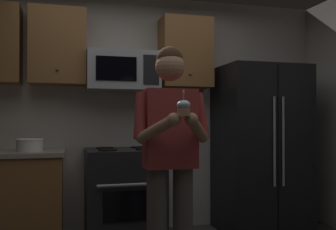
% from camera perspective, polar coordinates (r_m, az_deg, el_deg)
% --- Properties ---
extents(wall_back, '(4.40, 0.10, 2.60)m').
position_cam_1_polar(wall_back, '(4.24, -5.37, 0.41)').
color(wall_back, beige).
rests_on(wall_back, ground).
extents(oven_range, '(0.76, 0.70, 0.93)m').
position_cam_1_polar(oven_range, '(3.91, -6.63, -11.85)').
color(oven_range, black).
rests_on(oven_range, ground).
extents(microwave, '(0.74, 0.41, 0.40)m').
position_cam_1_polar(microwave, '(3.98, -6.85, 6.55)').
color(microwave, '#9EA0A5').
extents(refrigerator, '(0.90, 0.75, 1.80)m').
position_cam_1_polar(refrigerator, '(4.29, 13.78, -4.93)').
color(refrigerator, black).
rests_on(refrigerator, ground).
extents(cabinet_row_upper, '(2.78, 0.36, 0.76)m').
position_cam_1_polar(cabinet_row_upper, '(4.03, -15.18, 9.79)').
color(cabinet_row_upper, brown).
extents(bowl_large_white, '(0.25, 0.25, 0.12)m').
position_cam_1_polar(bowl_large_white, '(3.81, -20.15, -4.21)').
color(bowl_large_white, white).
rests_on(bowl_large_white, counter_left).
extents(person, '(0.60, 0.48, 1.76)m').
position_cam_1_polar(person, '(2.80, 0.36, -5.23)').
color(person, '#4C4742').
rests_on(person, ground).
extents(cupcake, '(0.09, 0.09, 0.17)m').
position_cam_1_polar(cupcake, '(2.47, 2.37, 1.07)').
color(cupcake, '#A87F56').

